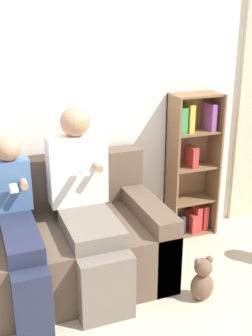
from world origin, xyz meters
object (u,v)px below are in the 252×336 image
object	(u,v)px
couch	(34,250)
adult_seated	(86,201)
bookshelf	(192,167)
child_seated	(20,229)
teddy_bear	(202,280)

from	to	relation	value
couch	adult_seated	distance (m)	0.53
couch	bookshelf	world-z (taller)	bookshelf
child_seated	couch	bearing A→B (deg)	57.67
adult_seated	couch	bearing A→B (deg)	164.66
couch	bookshelf	distance (m)	1.52
child_seated	bookshelf	distance (m)	1.63
couch	bookshelf	bearing A→B (deg)	13.45
bookshelf	adult_seated	bearing A→B (deg)	-157.53
teddy_bear	adult_seated	bearing A→B (deg)	144.78
bookshelf	teddy_bear	xyz separation A→B (m)	(-0.40, -0.92, -0.46)
child_seated	teddy_bear	distance (m)	1.28
couch	child_seated	xyz separation A→B (m)	(-0.10, -0.16, 0.26)
adult_seated	child_seated	distance (m)	0.48
teddy_bear	couch	bearing A→B (deg)	151.01
couch	child_seated	distance (m)	0.32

